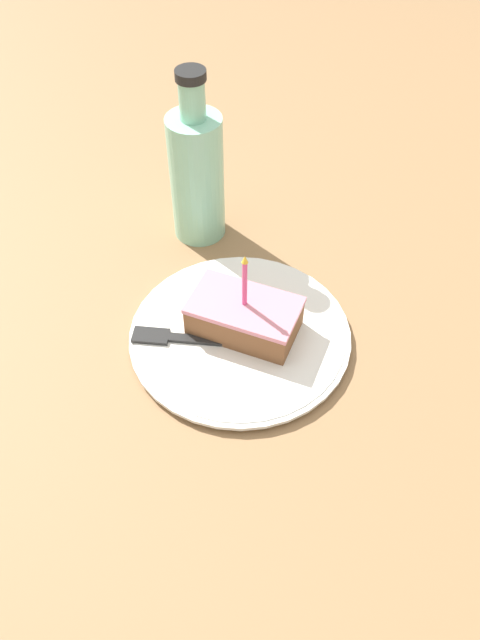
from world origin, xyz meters
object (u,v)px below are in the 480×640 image
Objects in this scene: plate at (240,335)px; fork at (192,339)px; bottle at (197,174)px; cake_slice at (244,316)px.

fork reaches higher than plate.
plate is at bearing 37.92° from bottle.
fork is (0.04, -0.05, -0.02)m from cake_slice.
fork is at bearing -51.40° from cake_slice.
cake_slice is at bearing 128.60° from fork.
cake_slice is at bearing 39.77° from bottle.
plate is 2.10× the size of cake_slice.
cake_slice reaches higher than fork.
plate is 0.06m from fork.
bottle is (-0.21, -0.08, 0.09)m from fork.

